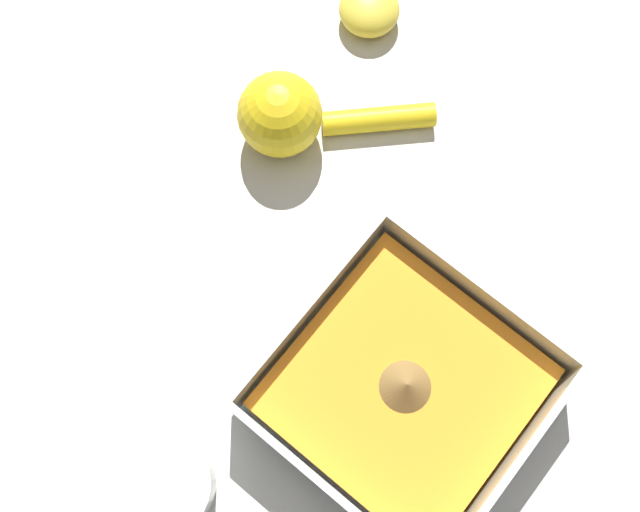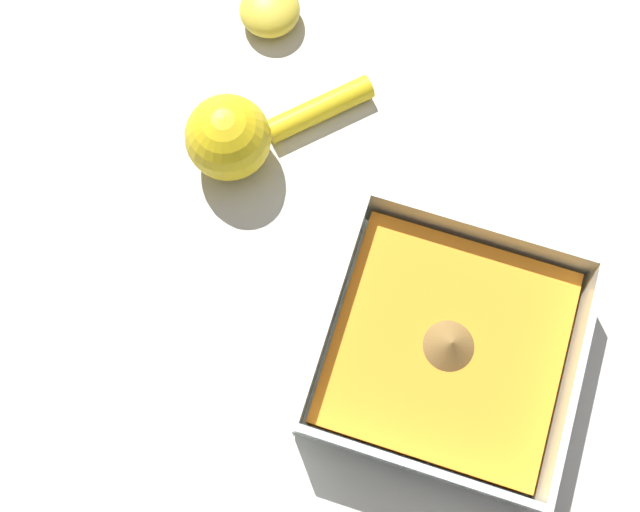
# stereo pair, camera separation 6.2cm
# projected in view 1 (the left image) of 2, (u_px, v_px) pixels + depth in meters

# --- Properties ---
(ground_plane) EXTENTS (4.00, 4.00, 0.00)m
(ground_plane) POSITION_uv_depth(u_px,v_px,m) (356.00, 371.00, 0.63)
(ground_plane) COLOR beige
(square_dish) EXTENTS (0.20, 0.20, 0.07)m
(square_dish) POSITION_uv_depth(u_px,v_px,m) (402.00, 389.00, 0.60)
(square_dish) COLOR silver
(square_dish) RESTS_ON ground_plane
(spice_bowl) EXTENTS (0.08, 0.08, 0.03)m
(spice_bowl) POSITION_uv_depth(u_px,v_px,m) (161.00, 485.00, 0.59)
(spice_bowl) COLOR silver
(spice_bowl) RESTS_ON ground_plane
(lemon_squeezer) EXTENTS (0.14, 0.15, 0.08)m
(lemon_squeezer) POSITION_uv_depth(u_px,v_px,m) (291.00, 115.00, 0.66)
(lemon_squeezer) COLOR yellow
(lemon_squeezer) RESTS_ON ground_plane
(lemon_half) EXTENTS (0.06, 0.06, 0.03)m
(lemon_half) POSITION_uv_depth(u_px,v_px,m) (369.00, 10.00, 0.71)
(lemon_half) COLOR yellow
(lemon_half) RESTS_ON ground_plane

